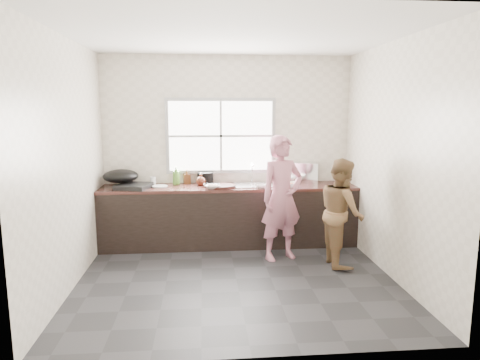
{
  "coord_description": "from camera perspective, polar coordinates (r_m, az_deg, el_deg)",
  "views": [
    {
      "loc": [
        -0.37,
        -4.67,
        1.94
      ],
      "look_at": [
        0.1,
        0.65,
        1.05
      ],
      "focal_mm": 32.0,
      "sensor_mm": 36.0,
      "label": 1
    }
  ],
  "objects": [
    {
      "name": "wall_left",
      "position": [
        4.93,
        -21.96,
        1.88
      ],
      "size": [
        0.01,
        3.2,
        2.7
      ],
      "primitive_type": "cube",
      "color": "silver",
      "rests_on": "ground"
    },
    {
      "name": "bottle_green",
      "position": [
        6.2,
        -8.52,
        0.59
      ],
      "size": [
        0.11,
        0.11,
        0.27
      ],
      "primitive_type": "imported",
      "rotation": [
        0.0,
        0.0,
        0.06
      ],
      "color": "#467D29",
      "rests_on": "countertop"
    },
    {
      "name": "dish_rack",
      "position": [
        6.42,
        8.67,
        1.02
      ],
      "size": [
        0.47,
        0.4,
        0.3
      ],
      "primitive_type": "cube",
      "rotation": [
        0.0,
        0.0,
        -0.36
      ],
      "color": "silver",
      "rests_on": "countertop"
    },
    {
      "name": "bottle_brown_short",
      "position": [
        6.13,
        -5.25,
        0.04
      ],
      "size": [
        0.13,
        0.13,
        0.16
      ],
      "primitive_type": "imported",
      "rotation": [
        0.0,
        0.0,
        0.01
      ],
      "color": "#4B2012",
      "rests_on": "countertop"
    },
    {
      "name": "plate_food",
      "position": [
        6.1,
        -10.65,
        -0.83
      ],
      "size": [
        0.27,
        0.27,
        0.02
      ],
      "primitive_type": "cylinder",
      "rotation": [
        0.0,
        0.0,
        -0.26
      ],
      "color": "silver",
      "rests_on": "countertop"
    },
    {
      "name": "person_side",
      "position": [
        5.48,
        13.39,
        -4.17
      ],
      "size": [
        0.51,
        0.66,
        1.35
      ],
      "primitive_type": "imported",
      "rotation": [
        0.0,
        0.0,
        1.57
      ],
      "color": "brown",
      "rests_on": "floor"
    },
    {
      "name": "glass_jar",
      "position": [
        6.29,
        -11.52,
        -0.1
      ],
      "size": [
        0.08,
        0.08,
        0.11
      ],
      "primitive_type": "cylinder",
      "rotation": [
        0.0,
        0.0,
        0.02
      ],
      "color": "white",
      "rests_on": "countertop"
    },
    {
      "name": "woman",
      "position": [
        5.54,
        5.58,
        -2.94
      ],
      "size": [
        0.64,
        0.53,
        1.51
      ],
      "primitive_type": "imported",
      "rotation": [
        0.0,
        0.0,
        0.35
      ],
      "color": "#BE7287",
      "rests_on": "floor"
    },
    {
      "name": "burner",
      "position": [
        6.05,
        -13.99,
        -0.81
      ],
      "size": [
        0.51,
        0.51,
        0.06
      ],
      "primitive_type": "cube",
      "rotation": [
        0.0,
        0.0,
        -0.27
      ],
      "color": "black",
      "rests_on": "countertop"
    },
    {
      "name": "floor",
      "position": [
        5.08,
        -0.5,
        -13.08
      ],
      "size": [
        3.6,
        3.2,
        0.01
      ],
      "primitive_type": "cube",
      "color": "#252527",
      "rests_on": "ground"
    },
    {
      "name": "cabinet",
      "position": [
        6.17,
        -1.45,
        -4.91
      ],
      "size": [
        3.6,
        0.62,
        0.82
      ],
      "primitive_type": "cube",
      "color": "black",
      "rests_on": "floor"
    },
    {
      "name": "wok",
      "position": [
        6.2,
        -15.62,
        0.5
      ],
      "size": [
        0.49,
        0.49,
        0.18
      ],
      "primitive_type": "ellipsoid",
      "rotation": [
        0.0,
        0.0,
        -0.01
      ],
      "color": "black",
      "rests_on": "burner"
    },
    {
      "name": "cutting_board",
      "position": [
        5.95,
        -2.37,
        -0.83
      ],
      "size": [
        0.43,
        0.43,
        0.04
      ],
      "primitive_type": "cylinder",
      "rotation": [
        0.0,
        0.0,
        -0.19
      ],
      "color": "black",
      "rests_on": "countertop"
    },
    {
      "name": "ceiling",
      "position": [
        4.75,
        -0.55,
        18.72
      ],
      "size": [
        3.6,
        3.2,
        0.01
      ],
      "primitive_type": "cube",
      "color": "silver",
      "rests_on": "wall_back"
    },
    {
      "name": "wall_front",
      "position": [
        3.15,
        1.76,
        -1.38
      ],
      "size": [
        3.6,
        0.01,
        2.7
      ],
      "primitive_type": "cube",
      "color": "beige",
      "rests_on": "ground"
    },
    {
      "name": "black_pot",
      "position": [
        6.27,
        -4.65,
        0.29
      ],
      "size": [
        0.31,
        0.31,
        0.17
      ],
      "primitive_type": "cylinder",
      "rotation": [
        0.0,
        0.0,
        -0.43
      ],
      "color": "black",
      "rests_on": "countertop"
    },
    {
      "name": "bowl_mince",
      "position": [
        5.87,
        -3.67,
        -0.91
      ],
      "size": [
        0.26,
        0.26,
        0.05
      ],
      "primitive_type": "imported",
      "rotation": [
        0.0,
        0.0,
        -0.33
      ],
      "color": "silver",
      "rests_on": "countertop"
    },
    {
      "name": "window_frame",
      "position": [
        6.28,
        -2.58,
        5.89
      ],
      "size": [
        1.6,
        0.05,
        1.1
      ],
      "primitive_type": "cube",
      "color": "#9EA0A5",
      "rests_on": "wall_back"
    },
    {
      "name": "pot_lid_left",
      "position": [
        6.12,
        -14.04,
        -0.94
      ],
      "size": [
        0.24,
        0.24,
        0.01
      ],
      "primitive_type": "cylinder",
      "rotation": [
        0.0,
        0.0,
        -0.03
      ],
      "color": "silver",
      "rests_on": "countertop"
    },
    {
      "name": "countertop",
      "position": [
        6.08,
        -1.46,
        -0.98
      ],
      "size": [
        3.6,
        0.64,
        0.04
      ],
      "primitive_type": "cube",
      "color": "#361B16",
      "rests_on": "cabinet"
    },
    {
      "name": "wall_right",
      "position": [
        5.19,
        19.79,
        2.36
      ],
      "size": [
        0.01,
        3.2,
        2.7
      ],
      "primitive_type": "cube",
      "color": "beige",
      "rests_on": "ground"
    },
    {
      "name": "faucet",
      "position": [
        6.28,
        1.61,
        0.93
      ],
      "size": [
        0.02,
        0.02,
        0.3
      ],
      "primitive_type": "cylinder",
      "color": "silver",
      "rests_on": "countertop"
    },
    {
      "name": "cleaver",
      "position": [
        6.0,
        -3.84,
        -0.52
      ],
      "size": [
        0.23,
        0.12,
        0.01
      ],
      "primitive_type": "cube",
      "rotation": [
        0.0,
        0.0,
        -0.04
      ],
      "color": "silver",
      "rests_on": "cutting_board"
    },
    {
      "name": "sink",
      "position": [
        6.1,
        1.82,
        -0.69
      ],
      "size": [
        0.55,
        0.45,
        0.02
      ],
      "primitive_type": "cube",
      "color": "silver",
      "rests_on": "countertop"
    },
    {
      "name": "bottle_brown_tall",
      "position": [
        6.28,
        -7.09,
        0.39
      ],
      "size": [
        0.11,
        0.11,
        0.2
      ],
      "primitive_type": "imported",
      "rotation": [
        0.0,
        0.0,
        0.25
      ],
      "color": "#492912",
      "rests_on": "countertop"
    },
    {
      "name": "window_glazing",
      "position": [
        6.26,
        -2.57,
        5.88
      ],
      "size": [
        1.5,
        0.01,
        1.0
      ],
      "primitive_type": "cube",
      "color": "white",
      "rests_on": "window_frame"
    },
    {
      "name": "bowl_held",
      "position": [
        5.9,
        2.77,
        -0.81
      ],
      "size": [
        0.21,
        0.21,
        0.06
      ],
      "primitive_type": "imported",
      "rotation": [
        0.0,
        0.0,
        -0.15
      ],
      "color": "silver",
      "rests_on": "countertop"
    },
    {
      "name": "bowl_crabs",
      "position": [
        5.97,
        6.71,
        -0.72
      ],
      "size": [
        0.24,
        0.24,
        0.06
      ],
      "primitive_type": "imported",
      "rotation": [
        0.0,
        0.0,
        0.23
      ],
      "color": "white",
      "rests_on": "countertop"
    },
    {
      "name": "wall_back",
      "position": [
        6.32,
        -1.66,
        4.1
      ],
      "size": [
        3.6,
        0.01,
        2.7
      ],
      "primitive_type": "cube",
      "color": "beige",
      "rests_on": "ground"
    },
    {
      "name": "pot_lid_right",
      "position": [
        6.28,
        -12.55,
        -0.62
      ],
      "size": [
        0.34,
        0.34,
        0.01
      ],
      "primitive_type": "cylinder",
      "rotation": [
        0.0,
        0.0,
        0.38
      ],
      "color": "silver",
      "rests_on": "countertop"
    }
  ]
}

